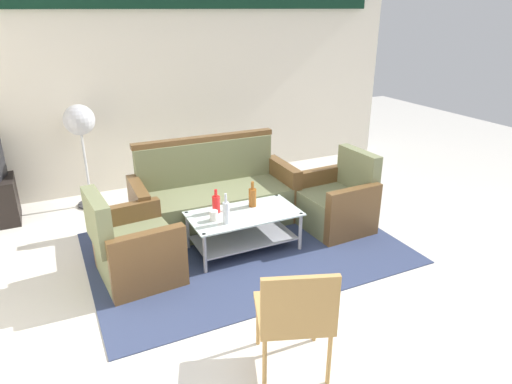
{
  "coord_description": "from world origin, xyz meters",
  "views": [
    {
      "loc": [
        -1.78,
        -3.0,
        2.3
      ],
      "look_at": [
        -0.03,
        0.65,
        0.65
      ],
      "focal_mm": 31.75,
      "sensor_mm": 36.0,
      "label": 1
    }
  ],
  "objects_px": {
    "coffee_table": "(244,225)",
    "pedestal_fan": "(80,126)",
    "bottle_clear": "(226,212)",
    "bottle_red": "(216,204)",
    "armchair_left": "(134,249)",
    "wicker_chair": "(295,312)",
    "couch": "(215,198)",
    "bottle_brown": "(252,197)",
    "cup": "(214,216)",
    "armchair_right": "(336,203)"
  },
  "relations": [
    {
      "from": "armchair_right",
      "to": "bottle_brown",
      "type": "relative_size",
      "value": 3.17
    },
    {
      "from": "armchair_left",
      "to": "bottle_clear",
      "type": "height_order",
      "value": "armchair_left"
    },
    {
      "from": "armchair_right",
      "to": "wicker_chair",
      "type": "relative_size",
      "value": 1.01
    },
    {
      "from": "pedestal_fan",
      "to": "wicker_chair",
      "type": "bearing_deg",
      "value": -76.18
    },
    {
      "from": "bottle_clear",
      "to": "pedestal_fan",
      "type": "height_order",
      "value": "pedestal_fan"
    },
    {
      "from": "wicker_chair",
      "to": "armchair_right",
      "type": "bearing_deg",
      "value": 68.32
    },
    {
      "from": "bottle_clear",
      "to": "wicker_chair",
      "type": "relative_size",
      "value": 0.36
    },
    {
      "from": "couch",
      "to": "coffee_table",
      "type": "bearing_deg",
      "value": 95.45
    },
    {
      "from": "couch",
      "to": "armchair_left",
      "type": "distance_m",
      "value": 1.28
    },
    {
      "from": "armchair_right",
      "to": "bottle_red",
      "type": "bearing_deg",
      "value": 83.22
    },
    {
      "from": "pedestal_fan",
      "to": "bottle_red",
      "type": "bearing_deg",
      "value": -59.11
    },
    {
      "from": "coffee_table",
      "to": "pedestal_fan",
      "type": "distance_m",
      "value": 2.37
    },
    {
      "from": "pedestal_fan",
      "to": "couch",
      "type": "bearing_deg",
      "value": -43.93
    },
    {
      "from": "bottle_brown",
      "to": "bottle_clear",
      "type": "bearing_deg",
      "value": -147.32
    },
    {
      "from": "couch",
      "to": "armchair_right",
      "type": "relative_size",
      "value": 2.13
    },
    {
      "from": "cup",
      "to": "couch",
      "type": "bearing_deg",
      "value": 69.04
    },
    {
      "from": "couch",
      "to": "coffee_table",
      "type": "xyz_separation_m",
      "value": [
        0.05,
        -0.68,
        -0.04
      ]
    },
    {
      "from": "bottle_brown",
      "to": "pedestal_fan",
      "type": "xyz_separation_m",
      "value": [
        -1.42,
        1.75,
        0.5
      ]
    },
    {
      "from": "wicker_chair",
      "to": "pedestal_fan",
      "type": "bearing_deg",
      "value": 123.99
    },
    {
      "from": "armchair_left",
      "to": "wicker_chair",
      "type": "distance_m",
      "value": 1.81
    },
    {
      "from": "bottle_clear",
      "to": "couch",
      "type": "bearing_deg",
      "value": 77.01
    },
    {
      "from": "pedestal_fan",
      "to": "wicker_chair",
      "type": "relative_size",
      "value": 1.51
    },
    {
      "from": "couch",
      "to": "bottle_red",
      "type": "relative_size",
      "value": 7.48
    },
    {
      "from": "bottle_clear",
      "to": "bottle_red",
      "type": "relative_size",
      "value": 1.25
    },
    {
      "from": "coffee_table",
      "to": "bottle_clear",
      "type": "distance_m",
      "value": 0.38
    },
    {
      "from": "armchair_right",
      "to": "bottle_clear",
      "type": "distance_m",
      "value": 1.42
    },
    {
      "from": "couch",
      "to": "bottle_clear",
      "type": "bearing_deg",
      "value": 78.15
    },
    {
      "from": "armchair_left",
      "to": "cup",
      "type": "bearing_deg",
      "value": 86.01
    },
    {
      "from": "armchair_left",
      "to": "bottle_red",
      "type": "height_order",
      "value": "armchair_left"
    },
    {
      "from": "armchair_left",
      "to": "coffee_table",
      "type": "xyz_separation_m",
      "value": [
        1.1,
        0.04,
        -0.02
      ]
    },
    {
      "from": "armchair_right",
      "to": "bottle_red",
      "type": "xyz_separation_m",
      "value": [
        -1.38,
        0.11,
        0.21
      ]
    },
    {
      "from": "armchair_right",
      "to": "bottle_clear",
      "type": "xyz_separation_m",
      "value": [
        -1.39,
        -0.17,
        0.24
      ]
    },
    {
      "from": "armchair_right",
      "to": "bottle_clear",
      "type": "bearing_deg",
      "value": 94.51
    },
    {
      "from": "armchair_left",
      "to": "pedestal_fan",
      "type": "height_order",
      "value": "pedestal_fan"
    },
    {
      "from": "armchair_left",
      "to": "pedestal_fan",
      "type": "relative_size",
      "value": 0.67
    },
    {
      "from": "couch",
      "to": "cup",
      "type": "relative_size",
      "value": 18.14
    },
    {
      "from": "bottle_brown",
      "to": "pedestal_fan",
      "type": "height_order",
      "value": "pedestal_fan"
    },
    {
      "from": "armchair_left",
      "to": "bottle_brown",
      "type": "distance_m",
      "value": 1.28
    },
    {
      "from": "bottle_brown",
      "to": "pedestal_fan",
      "type": "distance_m",
      "value": 2.31
    },
    {
      "from": "bottle_brown",
      "to": "cup",
      "type": "relative_size",
      "value": 2.68
    },
    {
      "from": "coffee_table",
      "to": "couch",
      "type": "bearing_deg",
      "value": 94.32
    },
    {
      "from": "armchair_right",
      "to": "bottle_clear",
      "type": "relative_size",
      "value": 2.81
    },
    {
      "from": "bottle_brown",
      "to": "coffee_table",
      "type": "bearing_deg",
      "value": -143.63
    },
    {
      "from": "armchair_left",
      "to": "bottle_brown",
      "type": "xyz_separation_m",
      "value": [
        1.26,
        0.15,
        0.22
      ]
    },
    {
      "from": "cup",
      "to": "bottle_red",
      "type": "bearing_deg",
      "value": 61.69
    },
    {
      "from": "couch",
      "to": "pedestal_fan",
      "type": "relative_size",
      "value": 1.43
    },
    {
      "from": "couch",
      "to": "coffee_table",
      "type": "relative_size",
      "value": 1.65
    },
    {
      "from": "cup",
      "to": "pedestal_fan",
      "type": "xyz_separation_m",
      "value": [
        -0.94,
        1.89,
        0.55
      ]
    },
    {
      "from": "wicker_chair",
      "to": "cup",
      "type": "bearing_deg",
      "value": 107.79
    },
    {
      "from": "couch",
      "to": "pedestal_fan",
      "type": "distance_m",
      "value": 1.83
    }
  ]
}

